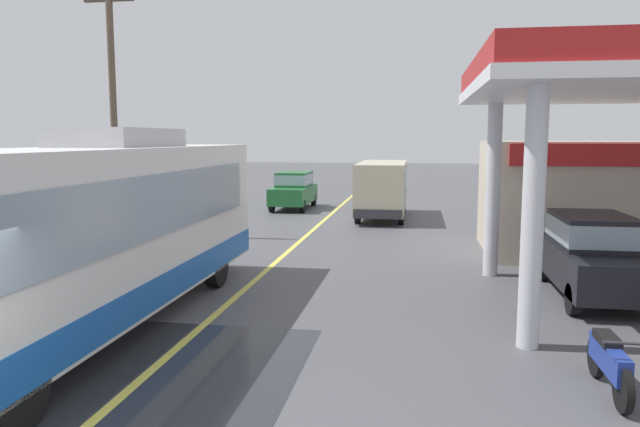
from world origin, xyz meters
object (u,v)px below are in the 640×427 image
minibus_opposing_lane (382,184)px  car_trailing_behind_bus (294,188)px  car_at_pump (593,251)px  pedestrian_near_pump (586,259)px  coach_bus_main (97,236)px  motorcycle_parked_forecourt (609,361)px

minibus_opposing_lane → car_trailing_behind_bus: bearing=148.7°
car_at_pump → pedestrian_near_pump: (-0.27, -0.54, -0.08)m
coach_bus_main → car_at_pump: bearing=21.6°
car_trailing_behind_bus → motorcycle_parked_forecourt: bearing=-67.1°
coach_bus_main → car_trailing_behind_bus: coach_bus_main is taller
coach_bus_main → motorcycle_parked_forecourt: bearing=-10.4°
pedestrian_near_pump → car_trailing_behind_bus: size_ratio=0.40×
car_at_pump → motorcycle_parked_forecourt: size_ratio=2.33×
coach_bus_main → car_at_pump: (9.62, 3.80, -0.71)m
motorcycle_parked_forecourt → car_trailing_behind_bus: bearing=112.9°
motorcycle_parked_forecourt → car_trailing_behind_bus: (-8.72, 20.65, 0.57)m
motorcycle_parked_forecourt → pedestrian_near_pump: bearing=79.2°
coach_bus_main → minibus_opposing_lane: size_ratio=1.80×
motorcycle_parked_forecourt → pedestrian_near_pump: 4.93m
pedestrian_near_pump → car_at_pump: bearing=63.0°
car_at_pump → minibus_opposing_lane: minibus_opposing_lane is taller
pedestrian_near_pump → coach_bus_main: bearing=-160.7°
coach_bus_main → car_trailing_behind_bus: bearing=90.9°
minibus_opposing_lane → pedestrian_near_pump: 14.04m
coach_bus_main → pedestrian_near_pump: size_ratio=6.65×
motorcycle_parked_forecourt → car_trailing_behind_bus: car_trailing_behind_bus is taller
motorcycle_parked_forecourt → car_trailing_behind_bus: 22.42m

